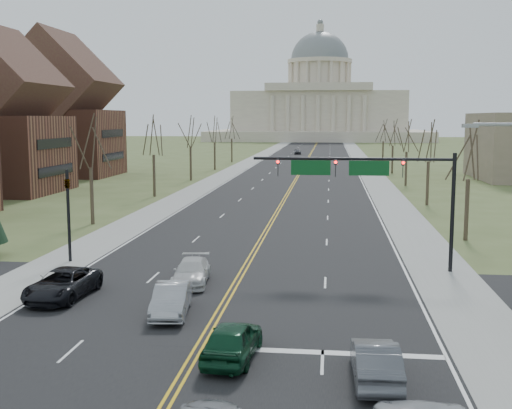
% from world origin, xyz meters
% --- Properties ---
extents(ground, '(600.00, 600.00, 0.00)m').
position_xyz_m(ground, '(0.00, 0.00, 0.00)').
color(ground, '#48582C').
rests_on(ground, ground).
extents(road, '(20.00, 380.00, 0.01)m').
position_xyz_m(road, '(0.00, 110.00, 0.01)').
color(road, black).
rests_on(road, ground).
extents(cross_road, '(120.00, 14.00, 0.01)m').
position_xyz_m(cross_road, '(0.00, 6.00, 0.01)').
color(cross_road, black).
rests_on(cross_road, ground).
extents(sidewalk_left, '(4.00, 380.00, 0.03)m').
position_xyz_m(sidewalk_left, '(-12.00, 110.00, 0.01)').
color(sidewalk_left, gray).
rests_on(sidewalk_left, ground).
extents(sidewalk_right, '(4.00, 380.00, 0.03)m').
position_xyz_m(sidewalk_right, '(12.00, 110.00, 0.01)').
color(sidewalk_right, gray).
rests_on(sidewalk_right, ground).
extents(center_line, '(0.42, 380.00, 0.01)m').
position_xyz_m(center_line, '(0.00, 110.00, 0.01)').
color(center_line, gold).
rests_on(center_line, road).
extents(edge_line_left, '(0.15, 380.00, 0.01)m').
position_xyz_m(edge_line_left, '(-9.80, 110.00, 0.01)').
color(edge_line_left, silver).
rests_on(edge_line_left, road).
extents(edge_line_right, '(0.15, 380.00, 0.01)m').
position_xyz_m(edge_line_right, '(9.80, 110.00, 0.01)').
color(edge_line_right, silver).
rests_on(edge_line_right, road).
extents(stop_bar, '(9.50, 0.50, 0.01)m').
position_xyz_m(stop_bar, '(5.00, -1.00, 0.01)').
color(stop_bar, silver).
rests_on(stop_bar, road).
extents(capitol, '(90.00, 60.00, 50.00)m').
position_xyz_m(capitol, '(0.00, 249.91, 14.20)').
color(capitol, beige).
rests_on(capitol, ground).
extents(signal_mast, '(12.12, 0.44, 7.20)m').
position_xyz_m(signal_mast, '(7.45, 13.50, 5.76)').
color(signal_mast, black).
rests_on(signal_mast, ground).
extents(signal_left, '(0.32, 0.36, 6.00)m').
position_xyz_m(signal_left, '(-11.50, 13.50, 3.71)').
color(signal_left, black).
rests_on(signal_left, ground).
extents(tree_r_0, '(3.74, 3.74, 8.50)m').
position_xyz_m(tree_r_0, '(15.50, 24.00, 6.55)').
color(tree_r_0, '#3B3122').
rests_on(tree_r_0, ground).
extents(tree_l_0, '(3.96, 3.96, 9.00)m').
position_xyz_m(tree_l_0, '(-15.50, 28.00, 6.94)').
color(tree_l_0, '#3B3122').
rests_on(tree_l_0, ground).
extents(tree_r_1, '(3.74, 3.74, 8.50)m').
position_xyz_m(tree_r_1, '(15.50, 44.00, 6.55)').
color(tree_r_1, '#3B3122').
rests_on(tree_r_1, ground).
extents(tree_l_1, '(3.96, 3.96, 9.00)m').
position_xyz_m(tree_l_1, '(-15.50, 48.00, 6.94)').
color(tree_l_1, '#3B3122').
rests_on(tree_l_1, ground).
extents(tree_r_2, '(3.74, 3.74, 8.50)m').
position_xyz_m(tree_r_2, '(15.50, 64.00, 6.55)').
color(tree_r_2, '#3B3122').
rests_on(tree_r_2, ground).
extents(tree_l_2, '(3.96, 3.96, 9.00)m').
position_xyz_m(tree_l_2, '(-15.50, 68.00, 6.94)').
color(tree_l_2, '#3B3122').
rests_on(tree_l_2, ground).
extents(tree_r_3, '(3.74, 3.74, 8.50)m').
position_xyz_m(tree_r_3, '(15.50, 84.00, 6.55)').
color(tree_r_3, '#3B3122').
rests_on(tree_r_3, ground).
extents(tree_l_3, '(3.96, 3.96, 9.00)m').
position_xyz_m(tree_l_3, '(-15.50, 88.00, 6.94)').
color(tree_l_3, '#3B3122').
rests_on(tree_l_3, ground).
extents(tree_r_4, '(3.74, 3.74, 8.50)m').
position_xyz_m(tree_r_4, '(15.50, 104.00, 6.55)').
color(tree_r_4, '#3B3122').
rests_on(tree_r_4, ground).
extents(tree_l_4, '(3.96, 3.96, 9.00)m').
position_xyz_m(tree_l_4, '(-15.50, 108.00, 6.94)').
color(tree_l_4, '#3B3122').
rests_on(tree_l_4, ground).
extents(bldg_left_far, '(17.10, 14.28, 23.25)m').
position_xyz_m(bldg_left_far, '(-38.00, 74.00, 9.54)').
color(bldg_left_far, brown).
rests_on(bldg_left_far, ground).
extents(car_nb_inner_lead, '(2.11, 4.56, 1.51)m').
position_xyz_m(car_nb_inner_lead, '(1.55, -2.10, 0.77)').
color(car_nb_inner_lead, '#0C3720').
rests_on(car_nb_inner_lead, road).
extents(car_nb_outer_lead, '(1.69, 4.50, 1.47)m').
position_xyz_m(car_nb_outer_lead, '(6.88, -3.60, 0.75)').
color(car_nb_outer_lead, '#505359').
rests_on(car_nb_outer_lead, road).
extents(car_sb_inner_lead, '(2.05, 4.60, 1.46)m').
position_xyz_m(car_sb_inner_lead, '(-2.18, 3.15, 0.74)').
color(car_sb_inner_lead, '#93959A').
rests_on(car_sb_inner_lead, road).
extents(car_sb_outer_lead, '(2.74, 5.46, 1.48)m').
position_xyz_m(car_sb_outer_lead, '(-8.44, 5.27, 0.75)').
color(car_sb_outer_lead, black).
rests_on(car_sb_outer_lead, road).
extents(car_sb_inner_second, '(2.32, 4.81, 1.35)m').
position_xyz_m(car_sb_inner_second, '(-2.47, 8.90, 0.69)').
color(car_sb_inner_second, silver).
rests_on(car_sb_inner_second, road).
extents(car_far_nb, '(3.08, 5.76, 1.54)m').
position_xyz_m(car_far_nb, '(2.25, 89.72, 0.78)').
color(car_far_nb, black).
rests_on(car_far_nb, road).
extents(car_far_sb, '(2.01, 4.30, 1.42)m').
position_xyz_m(car_far_sb, '(-3.25, 139.30, 0.72)').
color(car_far_sb, '#424348').
rests_on(car_far_sb, road).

